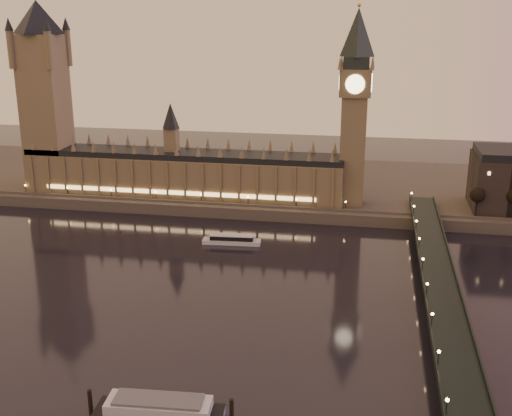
{
  "coord_description": "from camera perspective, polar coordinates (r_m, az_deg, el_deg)",
  "views": [
    {
      "loc": [
        64.46,
        -216.32,
        106.21
      ],
      "look_at": [
        17.79,
        35.0,
        27.46
      ],
      "focal_mm": 45.0,
      "sensor_mm": 36.0,
      "label": 1
    }
  ],
  "objects": [
    {
      "name": "victoria_tower",
      "position": [
        386.58,
        -18.35,
        10.27
      ],
      "size": [
        31.68,
        31.68,
        118.0
      ],
      "color": "brown",
      "rests_on": "ground"
    },
    {
      "name": "big_ben",
      "position": [
        340.11,
        8.8,
        9.79
      ],
      "size": [
        17.68,
        17.68,
        104.0
      ],
      "color": "brown",
      "rests_on": "ground"
    },
    {
      "name": "moored_barge",
      "position": [
        182.97,
        -8.62,
        -17.39
      ],
      "size": [
        40.27,
        12.22,
        7.4
      ],
      "rotation": [
        0.0,
        0.0,
        0.07
      ],
      "color": "#92A5BA",
      "rests_on": "ground"
    },
    {
      "name": "bare_tree_0",
      "position": [
        341.81,
        19.24,
        0.91
      ],
      "size": [
        6.82,
        6.82,
        13.88
      ],
      "color": "black",
      "rests_on": "ground"
    },
    {
      "name": "far_embankment",
      "position": [
        396.54,
        5.17,
        1.96
      ],
      "size": [
        560.0,
        130.0,
        6.0
      ],
      "primitive_type": "cube",
      "color": "#423D35",
      "rests_on": "ground"
    },
    {
      "name": "ground",
      "position": [
        249.46,
        -5.55,
        -8.16
      ],
      "size": [
        700.0,
        700.0,
        0.0
      ],
      "primitive_type": "plane",
      "color": "black",
      "rests_on": "ground"
    },
    {
      "name": "cruise_boat_a",
      "position": [
        305.66,
        -2.17,
        -2.83
      ],
      "size": [
        28.01,
        7.97,
        4.42
      ],
      "rotation": [
        0.0,
        0.0,
        0.07
      ],
      "color": "silver",
      "rests_on": "ground"
    },
    {
      "name": "palace_of_westminster",
      "position": [
        363.12,
        -6.53,
        3.55
      ],
      "size": [
        180.0,
        26.62,
        52.0
      ],
      "color": "brown",
      "rests_on": "ground"
    },
    {
      "name": "westminster_bridge",
      "position": [
        240.15,
        16.18,
        -8.4
      ],
      "size": [
        13.2,
        260.0,
        15.3
      ],
      "color": "black",
      "rests_on": "ground"
    }
  ]
}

